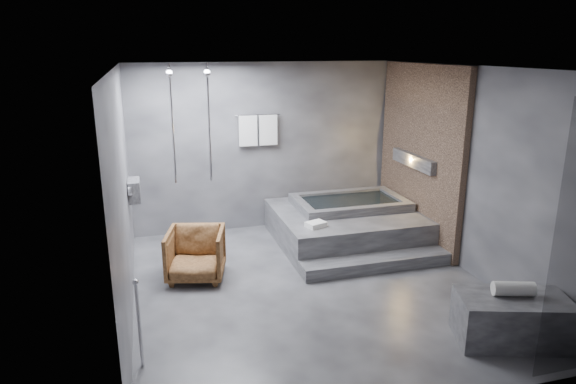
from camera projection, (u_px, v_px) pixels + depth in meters
name	position (u px, v px, depth m)	size (l,w,h in m)	color
room	(336.00, 152.00, 6.59)	(5.00, 5.04, 2.82)	#2E2D30
tub_deck	(345.00, 225.00, 8.28)	(2.20, 2.00, 0.50)	#333335
tub_step	(376.00, 263.00, 7.23)	(2.20, 0.36, 0.18)	#333335
concrete_bench	(512.00, 319.00, 5.43)	(1.13, 0.62, 0.51)	#2F2F31
driftwood_chair	(196.00, 254.00, 6.89)	(0.74, 0.76, 0.69)	#3F230F
rolled_towel	(514.00, 289.00, 5.38)	(0.15, 0.15, 0.43)	silver
deck_towel	(316.00, 224.00, 7.48)	(0.27, 0.20, 0.07)	white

